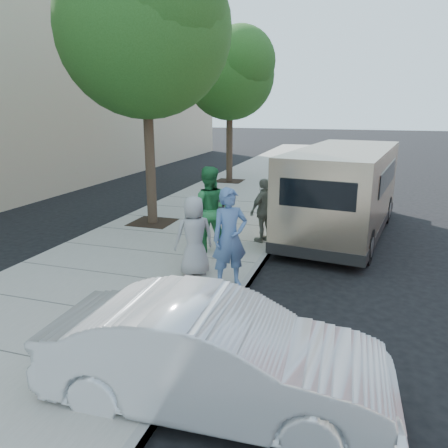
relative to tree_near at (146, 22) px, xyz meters
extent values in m
plane|color=black|center=(2.25, -2.40, -5.55)|extent=(120.00, 120.00, 0.00)
cube|color=gray|center=(1.25, -2.40, -5.47)|extent=(5.00, 60.00, 0.15)
cube|color=gray|center=(3.69, -2.40, -5.47)|extent=(0.12, 60.00, 0.16)
cube|color=black|center=(-0.05, 0.00, -5.39)|extent=(1.20, 1.20, 0.01)
cylinder|color=#38281E|center=(-0.05, 0.00, -3.42)|extent=(0.28, 0.28, 3.96)
sphere|color=#224E1A|center=(-0.05, 0.00, -0.17)|extent=(4.60, 4.60, 4.60)
sphere|color=#224E1A|center=(0.55, -0.40, 0.33)|extent=(3.45, 3.45, 3.45)
sphere|color=#224E1A|center=(-0.55, 0.50, 0.13)|extent=(3.22, 3.22, 3.22)
cube|color=black|center=(-0.05, 7.60, -5.39)|extent=(1.20, 1.20, 0.01)
cylinder|color=#38281E|center=(-0.05, 7.60, -3.64)|extent=(0.28, 0.28, 3.52)
sphere|color=#224E1A|center=(-0.05, 7.60, -0.83)|extent=(3.80, 3.80, 3.80)
sphere|color=#224E1A|center=(0.55, 7.20, -0.33)|extent=(2.85, 2.85, 2.85)
sphere|color=#224E1A|center=(-0.55, 8.10, -0.53)|extent=(2.66, 2.66, 2.66)
cylinder|color=gray|center=(2.82, -2.07, -4.89)|extent=(0.05, 0.05, 1.01)
cube|color=gray|center=(2.82, -2.07, -4.35)|extent=(0.20, 0.08, 0.07)
cube|color=#2D2D30|center=(2.74, -2.06, -4.22)|extent=(0.12, 0.10, 0.20)
cube|color=#2D2D30|center=(2.89, -2.08, -4.22)|extent=(0.12, 0.10, 0.20)
cube|color=tan|center=(5.22, 0.84, -4.25)|extent=(2.93, 6.06, 2.15)
cube|color=tan|center=(5.65, 4.00, -4.78)|extent=(2.05, 0.86, 0.92)
cube|color=black|center=(4.83, -2.06, -3.87)|extent=(1.61, 0.24, 0.59)
cylinder|color=black|center=(4.54, 2.88, -5.14)|extent=(0.39, 0.85, 0.82)
cylinder|color=black|center=(6.42, 2.62, -5.14)|extent=(0.39, 0.85, 0.82)
cylinder|color=black|center=(4.01, -1.05, -5.14)|extent=(0.39, 0.85, 0.82)
cylinder|color=black|center=(5.89, -1.31, -5.14)|extent=(0.39, 0.85, 0.82)
imported|color=silver|center=(4.25, -6.90, -4.88)|extent=(4.10, 1.60, 1.33)
imported|color=#49699C|center=(3.45, -3.73, -4.46)|extent=(0.82, 0.77, 1.88)
imported|color=#297E40|center=(2.37, -1.90, -4.40)|extent=(1.15, 1.01, 1.99)
imported|color=#98999B|center=(2.61, -3.39, -4.59)|extent=(0.94, 0.88, 1.61)
imported|color=slate|center=(3.45, -0.81, -4.60)|extent=(0.81, 1.00, 1.60)
camera|label=1|loc=(5.71, -11.10, -2.09)|focal=35.00mm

